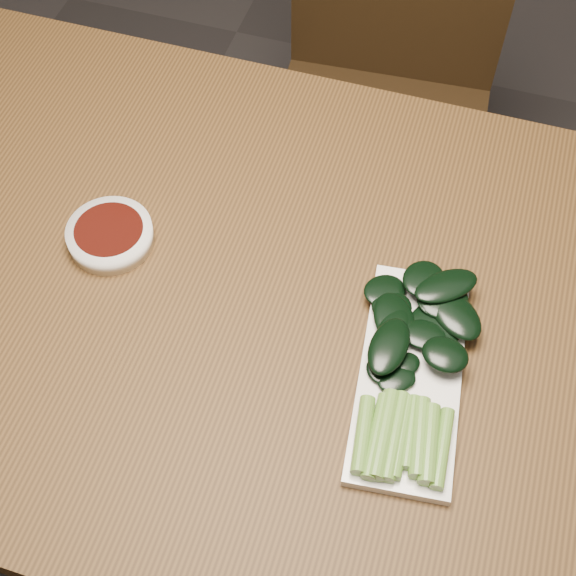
{
  "coord_description": "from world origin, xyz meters",
  "views": [
    {
      "loc": [
        0.19,
        -0.52,
        1.59
      ],
      "look_at": [
        0.02,
        0.01,
        0.76
      ],
      "focal_mm": 50.0,
      "sensor_mm": 36.0,
      "label": 1
    }
  ],
  "objects": [
    {
      "name": "chair_far",
      "position": [
        0.01,
        0.67,
        0.49
      ],
      "size": [
        0.45,
        0.45,
        0.89
      ],
      "rotation": [
        0.0,
        0.0,
        0.07
      ],
      "color": "black",
      "rests_on": "ground"
    },
    {
      "name": "gai_lan",
      "position": [
        0.2,
        -0.05,
        0.78
      ],
      "size": [
        0.17,
        0.3,
        0.03
      ],
      "color": "#619433",
      "rests_on": "serving_plate"
    },
    {
      "name": "sauce_bowl",
      "position": [
        -0.22,
        0.02,
        0.76
      ],
      "size": [
        0.11,
        0.11,
        0.03
      ],
      "color": "white",
      "rests_on": "table"
    },
    {
      "name": "serving_plate",
      "position": [
        0.19,
        -0.06,
        0.76
      ],
      "size": [
        0.15,
        0.3,
        0.01
      ],
      "rotation": [
        0.0,
        0.0,
        0.11
      ],
      "color": "white",
      "rests_on": "table"
    },
    {
      "name": "table",
      "position": [
        0.0,
        0.0,
        0.68
      ],
      "size": [
        1.4,
        0.8,
        0.75
      ],
      "color": "#4A3015",
      "rests_on": "ground"
    },
    {
      "name": "ground",
      "position": [
        0.0,
        0.0,
        0.0
      ],
      "size": [
        6.0,
        6.0,
        0.0
      ],
      "primitive_type": "plane",
      "color": "#2B2929",
      "rests_on": "ground"
    }
  ]
}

